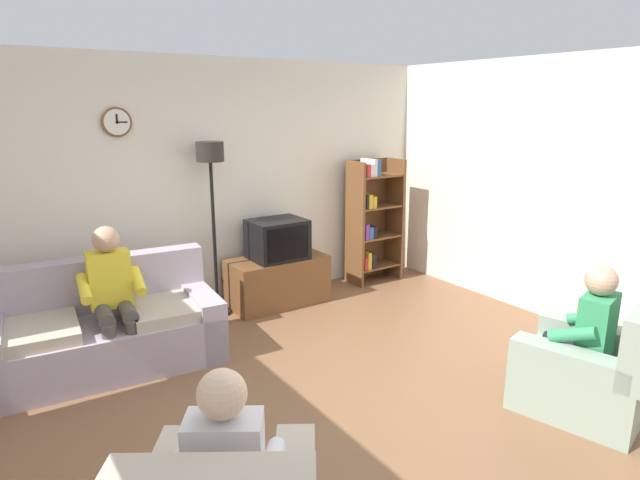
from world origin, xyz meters
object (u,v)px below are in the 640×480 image
floor_lamp (211,181)px  tv (277,239)px  tv_stand (277,281)px  person_in_left_armchair (229,463)px  armchair_near_bookshelf (589,373)px  person_in_right_armchair (582,330)px  bookshelf (371,219)px  person_on_couch (112,292)px  couch (105,332)px

floor_lamp → tv: bearing=-10.1°
tv_stand → person_in_left_armchair: bearing=-122.8°
armchair_near_bookshelf → person_in_right_armchair: bearing=104.7°
tv_stand → floor_lamp: floor_lamp is taller
tv_stand → armchair_near_bookshelf: 3.30m
bookshelf → floor_lamp: floor_lamp is taller
tv → person_in_right_armchair: (0.82, -3.08, -0.16)m
tv_stand → person_in_right_armchair: 3.23m
armchair_near_bookshelf → person_in_right_armchair: 0.33m
tv_stand → person_on_couch: 2.04m
tv → bookshelf: bookshelf is taller
couch → tv_stand: 2.04m
tv → person_on_couch: person_on_couch is taller
armchair_near_bookshelf → person_on_couch: (-2.74, 2.59, 0.41)m
bookshelf → person_in_right_armchair: 3.24m
couch → tv: size_ratio=3.28×
couch → armchair_near_bookshelf: size_ratio=1.87×
tv_stand → person_on_couch: person_on_couch is taller
armchair_near_bookshelf → person_on_couch: person_on_couch is taller
tv_stand → floor_lamp: (-0.69, 0.10, 1.18)m
armchair_near_bookshelf → person_in_right_armchair: person_in_right_armchair is taller
tv → person_in_left_armchair: size_ratio=0.54×
couch → tv: tv is taller
bookshelf → person_in_left_armchair: 4.60m
person_on_couch → armchair_near_bookshelf: bearing=-43.4°
floor_lamp → person_in_left_armchair: bearing=-112.1°
bookshelf → person_on_couch: 3.38m
person_on_couch → couch: bearing=124.4°
couch → person_on_couch: (0.08, -0.11, 0.39)m
couch → armchair_near_bookshelf: (2.81, -2.70, -0.02)m
tv → floor_lamp: (-0.69, 0.12, 0.69)m
tv_stand → floor_lamp: bearing=171.9°
person_on_couch → person_in_right_armchair: bearing=-42.7°
armchair_near_bookshelf → person_on_couch: 3.79m
couch → tv: bearing=13.3°
tv → armchair_near_bookshelf: 3.31m
person_on_couch → tv: bearing=16.9°
person_on_couch → person_in_left_armchair: person_on_couch is taller
bookshelf → tv: bearing=-176.0°
person_in_right_armchair → person_on_couch: bearing=137.3°
floor_lamp → person_in_left_armchair: 3.49m
person_in_left_armchair → tv: bearing=56.9°
floor_lamp → person_in_left_armchair: (-1.27, -3.14, -0.85)m
armchair_near_bookshelf → person_in_left_armchair: size_ratio=0.94×
person_on_couch → tv_stand: bearing=17.5°
person_in_left_armchair → person_in_right_armchair: 2.78m
tv_stand → floor_lamp: 1.37m
bookshelf → person_in_left_armchair: size_ratio=1.40×
armchair_near_bookshelf → person_in_left_armchair: (-2.80, 0.15, 0.32)m
tv → armchair_near_bookshelf: tv is taller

